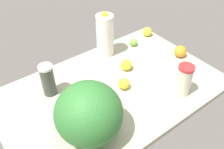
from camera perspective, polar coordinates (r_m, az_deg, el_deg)
countertop at (r=137.74cm, az=0.00°, el=-3.66°), size 120.00×76.00×3.00cm
shaker_bottle at (r=132.30cm, az=-14.44°, el=-1.22°), size 7.25×7.25×18.15cm
tumbler_cup at (r=133.60cm, az=16.07°, el=-1.21°), size 8.23×8.23×17.81cm
watermelon at (r=106.36cm, az=-5.33°, el=-8.85°), size 29.28×29.28×27.71cm
milk_jug at (r=155.16cm, az=-1.61°, el=8.92°), size 10.73×10.73×28.54cm
lemon_near_front at (r=181.07cm, az=8.08°, el=9.67°), size 6.41×6.41×6.41cm
orange_by_jug at (r=163.54cm, az=15.36°, el=5.10°), size 7.45×7.45×7.45cm
lemon_loose at (r=147.51cm, az=3.29°, el=2.19°), size 6.59×6.59×6.59cm
lemon_far_back at (r=135.04cm, az=2.71°, el=-2.15°), size 6.15×6.15×6.15cm
lime_beside_bowl at (r=169.35cm, az=4.94°, el=7.33°), size 5.03×5.03×5.03cm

